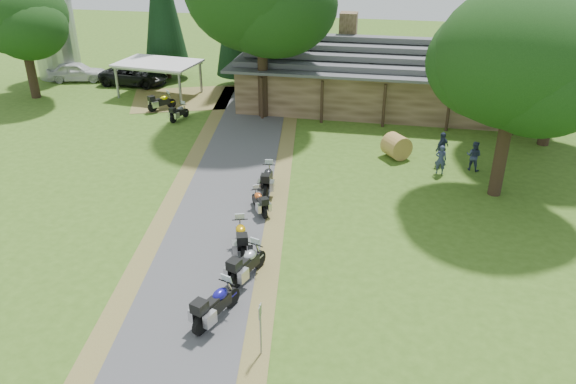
% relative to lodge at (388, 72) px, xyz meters
% --- Properties ---
extents(ground, '(120.00, 120.00, 0.00)m').
position_rel_lodge_xyz_m(ground, '(-6.00, -24.00, -2.45)').
color(ground, '#3A5A19').
rests_on(ground, ground).
extents(driveway, '(51.95, 51.95, 0.00)m').
position_rel_lodge_xyz_m(driveway, '(-6.50, -20.00, -2.45)').
color(driveway, '#464648').
rests_on(driveway, ground).
extents(lodge, '(21.40, 9.40, 4.90)m').
position_rel_lodge_xyz_m(lodge, '(0.00, 0.00, 0.00)').
color(lodge, brown).
rests_on(lodge, ground).
extents(silo, '(3.86, 3.86, 7.00)m').
position_rel_lodge_xyz_m(silo, '(-27.07, 2.70, 1.05)').
color(silo, gray).
rests_on(silo, ground).
extents(carport, '(6.25, 4.58, 2.51)m').
position_rel_lodge_xyz_m(carport, '(-16.81, -0.69, -1.19)').
color(carport, silver).
rests_on(carport, ground).
extents(car_white_sedan, '(3.82, 6.23, 1.93)m').
position_rel_lodge_xyz_m(car_white_sedan, '(-25.06, 1.78, -1.48)').
color(car_white_sedan, silver).
rests_on(car_white_sedan, ground).
extents(car_dark_suv, '(2.64, 5.90, 2.24)m').
position_rel_lodge_xyz_m(car_dark_suv, '(-19.97, 1.57, -1.33)').
color(car_dark_suv, black).
rests_on(car_dark_suv, ground).
extents(motorcycle_row_a, '(1.40, 2.23, 1.45)m').
position_rel_lodge_xyz_m(motorcycle_row_a, '(-4.73, -24.97, -1.72)').
color(motorcycle_row_a, '#17128A').
rests_on(motorcycle_row_a, ground).
extents(motorcycle_row_b, '(1.32, 2.20, 1.43)m').
position_rel_lodge_xyz_m(motorcycle_row_b, '(-4.33, -22.41, -1.74)').
color(motorcycle_row_b, '#A6A8AD').
rests_on(motorcycle_row_b, ground).
extents(motorcycle_row_c, '(1.31, 2.17, 1.41)m').
position_rel_lodge_xyz_m(motorcycle_row_c, '(-5.05, -20.63, -1.74)').
color(motorcycle_row_c, '#C79106').
rests_on(motorcycle_row_c, ground).
extents(motorcycle_row_d, '(1.36, 1.71, 1.15)m').
position_rel_lodge_xyz_m(motorcycle_row_d, '(-5.12, -17.19, -1.87)').
color(motorcycle_row_d, '#D7591F').
rests_on(motorcycle_row_d, ground).
extents(motorcycle_row_e, '(0.87, 2.13, 1.42)m').
position_rel_lodge_xyz_m(motorcycle_row_e, '(-5.23, -15.00, -1.74)').
color(motorcycle_row_e, black).
rests_on(motorcycle_row_e, ground).
extents(motorcycle_carport_a, '(1.68, 1.84, 1.29)m').
position_rel_lodge_xyz_m(motorcycle_carport_a, '(-15.33, -4.01, -1.81)').
color(motorcycle_carport_a, '#CFCB03').
rests_on(motorcycle_carport_a, ground).
extents(motorcycle_carport_b, '(1.02, 1.77, 1.15)m').
position_rel_lodge_xyz_m(motorcycle_carport_b, '(-13.37, -5.78, -1.87)').
color(motorcycle_carport_b, slate).
rests_on(motorcycle_carport_b, ground).
extents(person_a, '(0.54, 0.40, 1.88)m').
position_rel_lodge_xyz_m(person_a, '(3.27, -11.25, -1.51)').
color(person_a, '#2F3956').
rests_on(person_a, ground).
extents(person_b, '(0.65, 0.57, 1.91)m').
position_rel_lodge_xyz_m(person_b, '(5.02, -10.44, -1.49)').
color(person_b, '#2F3956').
rests_on(person_b, ground).
extents(person_c, '(0.71, 0.74, 2.13)m').
position_rel_lodge_xyz_m(person_c, '(3.39, -9.87, -1.39)').
color(person_c, '#2F3956').
rests_on(person_c, ground).
extents(hay_bale, '(1.81, 1.79, 1.34)m').
position_rel_lodge_xyz_m(hay_bale, '(0.94, -9.48, -1.78)').
color(hay_bale, '#A6813C').
rests_on(hay_bale, ground).
extents(sign_post, '(0.34, 0.06, 1.91)m').
position_rel_lodge_xyz_m(sign_post, '(-2.87, -26.29, -1.49)').
color(sign_post, gray).
rests_on(sign_post, ground).
extents(oak_lodge_left, '(9.68, 9.68, 13.63)m').
position_rel_lodge_xyz_m(oak_lodge_left, '(-8.05, -3.93, 4.37)').
color(oak_lodge_left, black).
rests_on(oak_lodge_left, ground).
extents(oak_lodge_right, '(8.66, 8.66, 12.02)m').
position_rel_lodge_xyz_m(oak_lodge_right, '(9.55, -5.81, 3.56)').
color(oak_lodge_right, black).
rests_on(oak_lodge_right, ground).
extents(oak_driveway, '(7.41, 7.41, 10.88)m').
position_rel_lodge_xyz_m(oak_driveway, '(5.82, -13.22, 2.99)').
color(oak_driveway, black).
rests_on(oak_driveway, ground).
extents(oak_silo, '(6.58, 6.58, 9.60)m').
position_rel_lodge_xyz_m(oak_silo, '(-25.75, -3.03, 2.35)').
color(oak_silo, black).
rests_on(oak_silo, ground).
extents(cedar_near, '(3.95, 3.95, 12.12)m').
position_rel_lodge_xyz_m(cedar_near, '(-11.36, 2.83, 3.61)').
color(cedar_near, black).
rests_on(cedar_near, ground).
extents(cedar_far, '(3.66, 3.66, 11.72)m').
position_rel_lodge_xyz_m(cedar_far, '(-18.04, 4.03, 3.41)').
color(cedar_far, black).
rests_on(cedar_far, ground).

